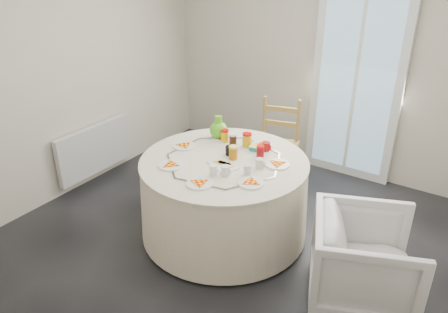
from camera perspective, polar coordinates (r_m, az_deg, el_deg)
The scene contains 14 objects.
floor at distance 4.08m, azimuth 0.56°, elevation -11.43°, with size 4.00×4.00×0.00m, color black.
wall_back at distance 5.17m, azimuth 13.12°, elevation 12.23°, with size 4.00×0.02×2.60m, color #BCB5A3.
wall_left at distance 4.78m, azimuth -20.23°, elevation 10.21°, with size 0.02×4.00×2.60m, color #BCB5A3.
glass_door at distance 5.06m, azimuth 16.85°, elevation 8.56°, with size 1.00×0.08×2.10m, color silver.
radiator at distance 5.15m, azimuth -16.53°, elevation 0.90°, with size 0.07×1.00×0.55m, color silver.
table at distance 4.03m, azimuth 0.00°, elevation -5.43°, with size 1.54×1.54×0.78m, color #EDE8C6.
wooden_chair at distance 4.81m, azimuth 6.86°, elevation 1.20°, with size 0.44×0.42×0.99m, color #9F8741, non-canonical shape.
armchair at distance 3.50m, azimuth 17.93°, elevation -12.20°, with size 0.75×0.70×0.77m, color silver.
place_settings at distance 3.84m, azimuth 0.00°, elevation -0.40°, with size 1.15×1.15×0.02m, color white, non-canonical shape.
jar_cluster at distance 4.03m, azimuth 2.21°, elevation 1.74°, with size 0.51×0.26×0.15m, color #A6741B, non-canonical shape.
butter_tub at distance 4.02m, azimuth 4.17°, elevation 1.07°, with size 0.11×0.08×0.04m, color #0C897C.
green_pitcher at distance 4.24m, azimuth -0.72°, elevation 3.74°, with size 0.17×0.17×0.22m, color #51B219, non-canonical shape.
cheese_platter at distance 3.74m, azimuth -0.13°, elevation -1.12°, with size 0.27×0.17×0.03m, color white, non-canonical shape.
mugs_glasses at distance 3.74m, azimuth 2.04°, elevation -0.47°, with size 0.56×0.56×0.10m, color #A0A0A0, non-canonical shape.
Camera 1 is at (1.75, -2.71, 2.49)m, focal length 35.00 mm.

